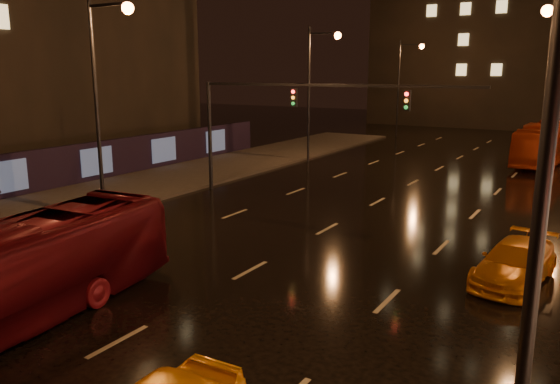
# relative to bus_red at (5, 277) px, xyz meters

# --- Properties ---
(ground) EXTENTS (140.00, 140.00, 0.00)m
(ground) POSITION_rel_bus_red_xyz_m (2.99, 16.99, -1.47)
(ground) COLOR black
(ground) RESTS_ON ground
(sidewalk_left) EXTENTS (7.00, 70.00, 0.15)m
(sidewalk_left) POSITION_rel_bus_red_xyz_m (-10.51, 11.99, -1.40)
(sidewalk_left) COLOR #38332D
(sidewalk_left) RESTS_ON ground
(hoarding_left) EXTENTS (0.30, 46.00, 2.50)m
(hoarding_left) POSITION_rel_bus_red_xyz_m (-14.21, 8.99, -0.22)
(hoarding_left) COLOR black
(hoarding_left) RESTS_ON ground
(traffic_signal) EXTENTS (15.31, 0.32, 6.20)m
(traffic_signal) POSITION_rel_bus_red_xyz_m (-2.07, 16.99, 3.26)
(traffic_signal) COLOR black
(traffic_signal) RESTS_ON ground
(streetlight_right) EXTENTS (2.64, 0.50, 10.00)m
(streetlight_right) POSITION_rel_bus_red_xyz_m (11.91, -1.01, 4.96)
(streetlight_right) COLOR black
(streetlight_right) RESTS_ON ground
(bus_red) EXTENTS (3.46, 10.77, 2.95)m
(bus_red) POSITION_rel_bus_red_xyz_m (0.00, 0.00, 0.00)
(bus_red) COLOR maroon
(bus_red) RESTS_ON ground
(bus_curb) EXTENTS (3.14, 10.97, 3.02)m
(bus_curb) POSITION_rel_bus_red_xyz_m (8.99, 37.12, 0.04)
(bus_curb) COLOR #AC3111
(bus_curb) RESTS_ON ground
(taxi_far) EXTENTS (2.42, 4.76, 1.32)m
(taxi_far) POSITION_rel_bus_red_xyz_m (10.99, 10.60, -0.81)
(taxi_far) COLOR orange
(taxi_far) RESTS_ON ground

